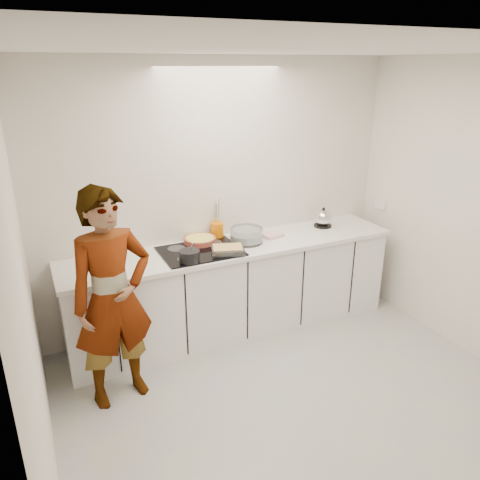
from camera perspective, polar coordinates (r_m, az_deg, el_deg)
name	(u,v)px	position (r m, az deg, el deg)	size (l,w,h in m)	color
floor	(303,407)	(3.92, 7.67, -19.52)	(3.60, 3.20, 0.00)	#A9A9A9
ceiling	(324,49)	(3.01, 10.19, 21.90)	(3.60, 3.20, 0.00)	white
wall_back	(221,197)	(4.58, -2.38, 5.23)	(3.60, 0.00, 2.60)	white
wall_left	(27,309)	(2.76, -24.53, -7.64)	(0.00, 3.20, 2.60)	white
base_cabinets	(235,290)	(4.62, -0.66, -6.14)	(3.20, 0.58, 0.87)	white
countertop	(234,247)	(4.43, -0.68, -0.88)	(3.24, 0.64, 0.04)	white
hob	(201,251)	(4.28, -4.84, -1.37)	(0.72, 0.54, 0.01)	black
tart_dish	(200,240)	(4.46, -4.90, 0.03)	(0.37, 0.37, 0.05)	#AA4737
saucepan	(190,256)	(4.04, -6.17, -1.94)	(0.22, 0.22, 0.17)	black
baking_dish	(228,249)	(4.21, -1.51, -1.15)	(0.34, 0.29, 0.06)	silver
mixing_bowl	(247,236)	(4.48, 0.81, 0.52)	(0.41, 0.41, 0.15)	silver
tea_towel	(272,235)	(4.65, 3.96, 0.58)	(0.20, 0.14, 0.03)	white
kettle	(323,219)	(4.98, 10.10, 2.59)	(0.20, 0.20, 0.21)	black
utensil_crock	(217,230)	(4.60, -2.79, 1.19)	(0.12, 0.12, 0.16)	orange
cook	(113,299)	(3.66, -15.26, -6.94)	(0.63, 0.42, 1.74)	white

